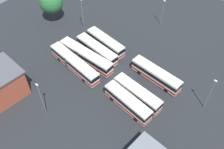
# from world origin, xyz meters

# --- Properties ---
(ground_plane) EXTENTS (96.27, 96.27, 0.00)m
(ground_plane) POSITION_xyz_m (0.00, 0.00, 0.00)
(ground_plane) COLOR black
(bus_row0_slot0) EXTENTS (15.79, 4.82, 3.34)m
(bus_row0_slot0) POSITION_xyz_m (-8.81, -4.38, 1.77)
(bus_row0_slot0) COLOR silver
(bus_row0_slot0) RESTS_ON ground_plane
(bus_row0_slot1) EXTENTS (15.66, 3.10, 3.34)m
(bus_row0_slot1) POSITION_xyz_m (-8.31, -0.79, 1.77)
(bus_row0_slot1) COLOR silver
(bus_row0_slot1) RESTS_ON ground_plane
(bus_row0_slot2) EXTENTS (12.84, 4.23, 3.34)m
(bus_row0_slot2) POSITION_xyz_m (-7.64, 2.60, 1.77)
(bus_row0_slot2) COLOR silver
(bus_row0_slot2) RESTS_ON ground_plane
(bus_row0_slot3) EXTENTS (12.16, 4.44, 3.34)m
(bus_row0_slot3) POSITION_xyz_m (-7.67, 6.17, 1.77)
(bus_row0_slot3) COLOR silver
(bus_row0_slot3) RESTS_ON ground_plane
(bus_row1_slot0) EXTENTS (11.72, 4.31, 3.34)m
(bus_row1_slot0) POSITION_xyz_m (7.93, -5.85, 1.77)
(bus_row1_slot0) COLOR silver
(bus_row1_slot0) RESTS_ON ground_plane
(bus_row1_slot1) EXTENTS (11.85, 4.00, 3.34)m
(bus_row1_slot1) POSITION_xyz_m (8.27, -2.74, 1.77)
(bus_row1_slot1) COLOR silver
(bus_row1_slot1) RESTS_ON ground_plane
(bus_row1_slot3) EXTENTS (12.74, 3.93, 3.34)m
(bus_row1_slot3) POSITION_xyz_m (8.58, 4.42, 1.77)
(bus_row1_slot3) COLOR silver
(bus_row1_slot3) RESTS_ON ground_plane
(lamp_post_by_building) EXTENTS (0.56, 0.28, 8.53)m
(lamp_post_by_building) POSITION_xyz_m (20.72, 4.14, 4.68)
(lamp_post_by_building) COLOR slate
(lamp_post_by_building) RESTS_ON ground_plane
(lamp_post_near_entrance) EXTENTS (0.56, 0.28, 7.71)m
(lamp_post_near_entrance) POSITION_xyz_m (-1.50, 24.19, 4.26)
(lamp_post_near_entrance) COLOR slate
(lamp_post_near_entrance) RESTS_ON ground_plane
(lamp_post_mid_lot) EXTENTS (0.56, 0.28, 9.29)m
(lamp_post_mid_lot) POSITION_xyz_m (-4.47, -17.44, 5.06)
(lamp_post_mid_lot) COLOR slate
(lamp_post_mid_lot) RESTS_ON ground_plane
(lamp_post_far_corner) EXTENTS (0.56, 0.28, 9.30)m
(lamp_post_far_corner) POSITION_xyz_m (-17.83, 8.80, 5.07)
(lamp_post_far_corner) COLOR slate
(lamp_post_far_corner) RESTS_ON ground_plane
(tree_west_edge) EXTENTS (6.65, 6.65, 9.43)m
(tree_west_edge) POSITION_xyz_m (-27.44, 6.44, 6.10)
(tree_west_edge) COLOR brown
(tree_west_edge) RESTS_ON ground_plane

